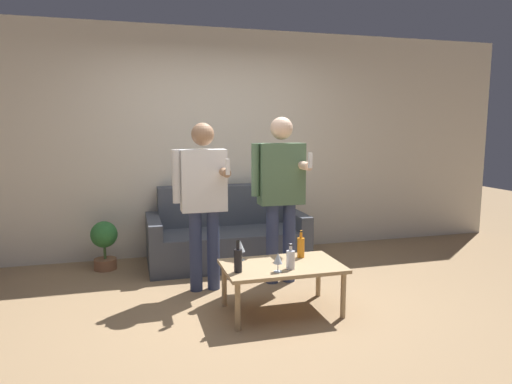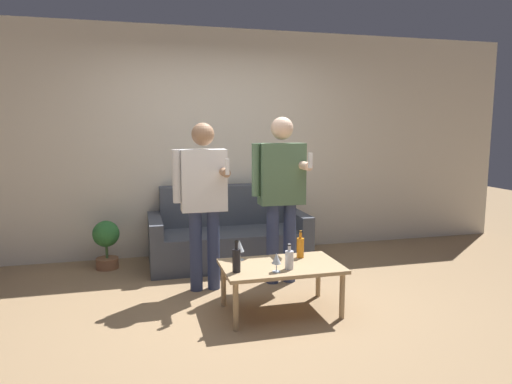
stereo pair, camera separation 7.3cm
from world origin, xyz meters
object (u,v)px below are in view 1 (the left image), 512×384
(couch, at_px, (226,236))
(person_standing_right, at_px, (281,187))
(coffee_table, at_px, (282,269))
(person_standing_left, at_px, (203,194))
(bottle_orange, at_px, (238,260))

(couch, xyz_separation_m, person_standing_right, (0.38, -0.85, 0.66))
(coffee_table, xyz_separation_m, person_standing_right, (0.22, 0.71, 0.59))
(couch, height_order, coffee_table, couch)
(coffee_table, relative_size, person_standing_right, 0.60)
(person_standing_right, bearing_deg, couch, 114.07)
(couch, height_order, person_standing_left, person_standing_left)
(couch, bearing_deg, person_standing_left, -114.18)
(couch, bearing_deg, coffee_table, -84.38)
(coffee_table, distance_m, person_standing_left, 1.04)
(couch, bearing_deg, bottle_orange, -98.42)
(bottle_orange, relative_size, person_standing_left, 0.16)
(couch, distance_m, person_standing_left, 1.14)
(person_standing_left, bearing_deg, person_standing_right, 1.46)
(couch, relative_size, person_standing_left, 1.11)
(person_standing_right, bearing_deg, person_standing_left, -178.54)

